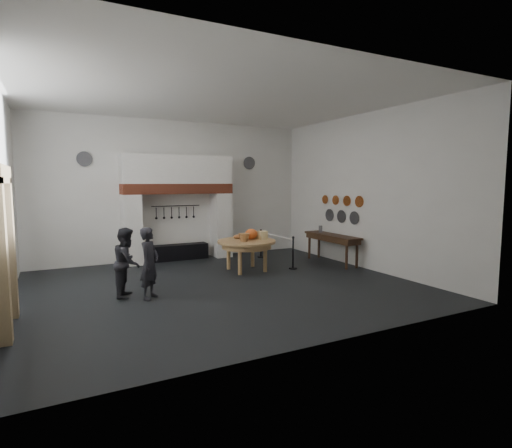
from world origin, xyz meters
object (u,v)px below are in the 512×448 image
work_table (247,241)px  visitor_far (127,262)px  side_table (332,235)px  barrier_post_far (261,244)px  iron_range (179,252)px  visitor_near (149,263)px  barrier_post_near (293,254)px

work_table → visitor_far: (-3.47, -1.11, -0.07)m
side_table → barrier_post_far: bearing=129.5°
iron_range → visitor_near: visitor_near is taller
iron_range → barrier_post_far: 2.73m
barrier_post_near → barrier_post_far: 2.00m
visitor_near → barrier_post_near: bearing=-37.4°
visitor_near → side_table: bearing=-39.5°
side_table → barrier_post_far: 2.43m
side_table → barrier_post_far: (-1.53, 1.85, -0.42)m
work_table → side_table: size_ratio=0.75×
iron_range → visitor_far: (-2.20, -3.59, 0.52)m
iron_range → side_table: side_table is taller
iron_range → visitor_far: visitor_far is taller
visitor_far → barrier_post_far: size_ratio=1.70×
iron_range → visitor_far: bearing=-121.6°
iron_range → barrier_post_near: bearing=-48.3°
work_table → visitor_near: bearing=-153.8°
iron_range → barrier_post_far: size_ratio=2.11×
side_table → iron_range: bearing=146.3°
work_table → barrier_post_near: (1.31, -0.41, -0.39)m
visitor_near → barrier_post_near: visitor_near is taller
work_table → barrier_post_far: bearing=50.6°
work_table → visitor_far: bearing=-162.2°
iron_range → work_table: work_table is taller
barrier_post_near → barrier_post_far: same height
visitor_near → barrier_post_far: visitor_near is taller
visitor_near → side_table: 6.04m
visitor_near → barrier_post_near: size_ratio=1.73×
iron_range → side_table: bearing=-33.7°
barrier_post_far → visitor_near: bearing=-144.7°
side_table → barrier_post_far: size_ratio=2.44×
visitor_near → visitor_far: (-0.40, 0.40, -0.01)m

